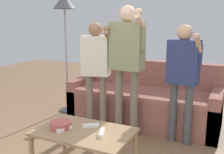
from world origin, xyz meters
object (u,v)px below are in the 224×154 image
at_px(player_left, 96,64).
at_px(game_remote_wand_spare, 91,126).
at_px(floor_lamp, 65,10).
at_px(coffee_table, 84,137).
at_px(game_remote_wand_near, 101,133).
at_px(snack_bowl, 61,125).
at_px(couch, 144,101).
at_px(game_remote_nunchuk, 60,123).
at_px(player_center, 127,56).
at_px(game_remote_wand_far, 65,129).
at_px(player_right, 183,71).

distance_m(player_left, game_remote_wand_spare, 1.13).
bearing_deg(floor_lamp, coffee_table, -50.12).
bearing_deg(player_left, game_remote_wand_near, -58.62).
distance_m(snack_bowl, game_remote_wand_near, 0.42).
bearing_deg(game_remote_wand_spare, couch, 89.21).
bearing_deg(game_remote_nunchuk, floor_lamp, 123.22).
bearing_deg(floor_lamp, couch, 5.56).
relative_size(floor_lamp, player_left, 1.29).
relative_size(couch, game_remote_wand_near, 12.82).
distance_m(game_remote_nunchuk, game_remote_wand_near, 0.45).
xyz_separation_m(player_center, game_remote_wand_near, (0.20, -1.06, -0.55)).
bearing_deg(player_center, couch, 84.05).
relative_size(snack_bowl, game_remote_nunchuk, 2.26).
relative_size(floor_lamp, game_remote_wand_far, 11.82).
relative_size(floor_lamp, game_remote_wand_near, 11.24).
height_order(floor_lamp, game_remote_wand_far, floor_lamp).
relative_size(coffee_table, game_remote_nunchuk, 10.12).
bearing_deg(game_remote_wand_near, game_remote_wand_far, -167.49).
distance_m(couch, player_right, 0.99).
xyz_separation_m(floor_lamp, player_right, (1.90, -0.38, -0.73)).
bearing_deg(player_center, player_right, 3.93).
distance_m(player_center, game_remote_wand_near, 1.22).
bearing_deg(snack_bowl, game_remote_wand_far, -26.83).
bearing_deg(couch, player_right, -38.93).
relative_size(game_remote_wand_far, game_remote_wand_spare, 1.06).
bearing_deg(coffee_table, game_remote_nunchuk, 179.25).
distance_m(couch, floor_lamp, 1.84).
xyz_separation_m(couch, snack_bowl, (-0.27, -1.65, 0.19)).
height_order(game_remote_nunchuk, floor_lamp, floor_lamp).
xyz_separation_m(coffee_table, player_right, (0.66, 1.11, 0.49)).
height_order(player_center, game_remote_wand_far, player_center).
bearing_deg(snack_bowl, game_remote_nunchuk, 132.66).
bearing_deg(game_remote_wand_spare, player_left, 116.40).
xyz_separation_m(couch, player_right, (0.62, -0.50, 0.58)).
bearing_deg(coffee_table, player_right, 59.30).
distance_m(player_left, player_center, 0.45).
xyz_separation_m(coffee_table, game_remote_wand_spare, (0.01, 0.10, 0.08)).
height_order(coffee_table, player_center, player_center).
height_order(player_right, game_remote_wand_spare, player_right).
height_order(snack_bowl, game_remote_wand_near, snack_bowl).
xyz_separation_m(coffee_table, snack_bowl, (-0.23, -0.04, 0.09)).
height_order(player_left, game_remote_wand_spare, player_left).
xyz_separation_m(floor_lamp, player_center, (1.22, -0.43, -0.58)).
xyz_separation_m(couch, game_remote_wand_spare, (-0.02, -1.51, 0.17)).
distance_m(snack_bowl, game_remote_nunchuk, 0.06).
xyz_separation_m(player_center, game_remote_wand_far, (-0.14, -1.14, -0.55)).
distance_m(game_remote_nunchuk, player_left, 1.13).
relative_size(snack_bowl, player_center, 0.12).
distance_m(coffee_table, game_remote_nunchuk, 0.28).
xyz_separation_m(player_right, game_remote_wand_spare, (-0.64, -1.01, -0.41)).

